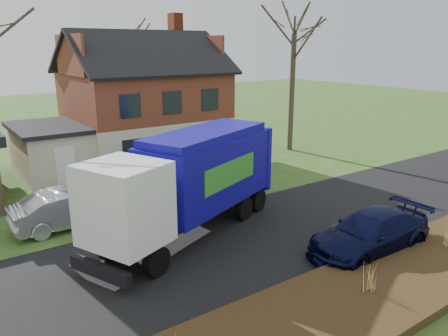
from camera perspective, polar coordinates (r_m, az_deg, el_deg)
ground at (r=17.33m, az=4.31°, el=-8.79°), size 120.00×120.00×0.00m
road at (r=17.33m, az=4.31°, el=-8.76°), size 80.00×7.00×0.02m
mulch_verge at (r=14.08m, az=18.65°, el=-15.14°), size 80.00×3.50×0.30m
main_house at (r=28.66m, az=-11.24°, el=9.12°), size 12.95×8.95×9.26m
garbage_truck at (r=16.82m, az=-4.20°, el=-1.24°), size 9.49×5.81×3.96m
silver_sedan at (r=18.97m, az=-19.30°, el=-4.90°), size 4.81×1.85×1.56m
navy_wagon at (r=16.56m, az=18.54°, el=-8.04°), size 5.11×2.18×1.47m
tree_front_east at (r=30.81m, az=9.27°, el=19.39°), size 4.10×4.10×11.38m
tree_back at (r=37.05m, az=-12.35°, el=17.38°), size 3.21×3.21×10.16m
grass_clump_mid at (r=13.64m, az=18.43°, el=-13.27°), size 0.32×0.27×0.90m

